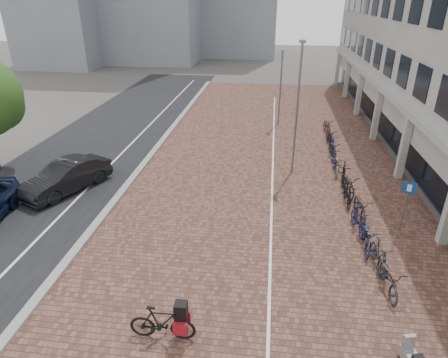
# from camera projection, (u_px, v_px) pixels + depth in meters

# --- Properties ---
(ground) EXTENTS (140.00, 140.00, 0.00)m
(ground) POSITION_uv_depth(u_px,v_px,m) (201.00, 295.00, 12.38)
(ground) COLOR #474442
(ground) RESTS_ON ground
(plaza_brick) EXTENTS (14.50, 42.00, 0.04)m
(plaza_brick) POSITION_uv_depth(u_px,v_px,m) (270.00, 157.00, 22.88)
(plaza_brick) COLOR brown
(plaza_brick) RESTS_ON ground
(street_asphalt) EXTENTS (8.00, 50.00, 0.03)m
(street_asphalt) POSITION_uv_depth(u_px,v_px,m) (94.00, 149.00, 24.12)
(street_asphalt) COLOR black
(street_asphalt) RESTS_ON ground
(curb) EXTENTS (0.35, 42.00, 0.14)m
(curb) POSITION_uv_depth(u_px,v_px,m) (154.00, 151.00, 23.65)
(curb) COLOR gray
(curb) RESTS_ON ground
(lane_line) EXTENTS (0.12, 44.00, 0.00)m
(lane_line) POSITION_uv_depth(u_px,v_px,m) (125.00, 150.00, 23.88)
(lane_line) COLOR white
(lane_line) RESTS_ON street_asphalt
(parking_line) EXTENTS (0.10, 30.00, 0.00)m
(parking_line) POSITION_uv_depth(u_px,v_px,m) (273.00, 157.00, 22.84)
(parking_line) COLOR white
(parking_line) RESTS_ON plaza_brick
(car_dark) EXTENTS (3.32, 4.76, 1.49)m
(car_dark) POSITION_uv_depth(u_px,v_px,m) (66.00, 177.00, 18.70)
(car_dark) COLOR black
(car_dark) RESTS_ON ground
(hero_bike) EXTENTS (1.89, 0.59, 1.32)m
(hero_bike) POSITION_uv_depth(u_px,v_px,m) (162.00, 322.00, 10.58)
(hero_bike) COLOR black
(hero_bike) RESTS_ON ground
(parking_sign) EXTENTS (0.46, 0.19, 2.26)m
(parking_sign) POSITION_uv_depth(u_px,v_px,m) (406.00, 199.00, 15.05)
(parking_sign) COLOR slate
(parking_sign) RESTS_ON ground
(lamp_near) EXTENTS (0.12, 0.12, 6.80)m
(lamp_near) POSITION_uv_depth(u_px,v_px,m) (297.00, 111.00, 19.50)
(lamp_near) COLOR gray
(lamp_near) RESTS_ON ground
(lamp_far) EXTENTS (0.12, 0.12, 5.30)m
(lamp_far) POSITION_uv_depth(u_px,v_px,m) (280.00, 89.00, 27.65)
(lamp_far) COLOR slate
(lamp_far) RESTS_ON ground
(bike_row) EXTENTS (1.20, 18.12, 1.05)m
(bike_row) POSITION_uv_depth(u_px,v_px,m) (344.00, 173.00, 19.59)
(bike_row) COLOR black
(bike_row) RESTS_ON ground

